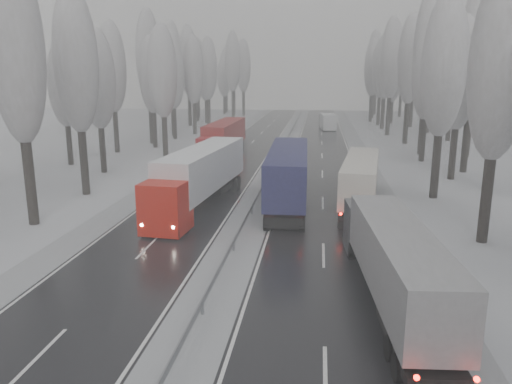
% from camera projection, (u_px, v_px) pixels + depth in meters
% --- Properties ---
extents(ground, '(260.00, 260.00, 0.00)m').
position_uv_depth(ground, '(177.00, 367.00, 17.76)').
color(ground, silver).
rests_on(ground, ground).
extents(carriageway_right, '(7.50, 200.00, 0.03)m').
position_uv_depth(carriageway_right, '(322.00, 187.00, 46.07)').
color(carriageway_right, black).
rests_on(carriageway_right, ground).
extents(carriageway_left, '(7.50, 200.00, 0.03)m').
position_uv_depth(carriageway_left, '(211.00, 184.00, 47.36)').
color(carriageway_left, black).
rests_on(carriageway_left, ground).
extents(median_slush, '(3.00, 200.00, 0.04)m').
position_uv_depth(median_slush, '(266.00, 185.00, 46.72)').
color(median_slush, '#A7ABAF').
rests_on(median_slush, ground).
extents(shoulder_right, '(2.40, 200.00, 0.04)m').
position_uv_depth(shoulder_right, '(377.00, 188.00, 45.47)').
color(shoulder_right, '#A7ABAF').
rests_on(shoulder_right, ground).
extents(shoulder_left, '(2.40, 200.00, 0.04)m').
position_uv_depth(shoulder_left, '(161.00, 182.00, 47.96)').
color(shoulder_left, '#A7ABAF').
rests_on(shoulder_left, ground).
extents(median_guardrail, '(0.12, 200.00, 0.76)m').
position_uv_depth(median_guardrail, '(266.00, 179.00, 46.57)').
color(median_guardrail, slate).
rests_on(median_guardrail, ground).
extents(tree_16, '(3.60, 3.60, 16.53)m').
position_uv_depth(tree_16, '(501.00, 65.00, 28.58)').
color(tree_16, black).
rests_on(tree_16, ground).
extents(tree_18, '(3.60, 3.60, 16.58)m').
position_uv_depth(tree_18, '(444.00, 67.00, 39.61)').
color(tree_18, black).
rests_on(tree_18, ground).
extents(tree_19, '(3.60, 3.60, 14.57)m').
position_uv_depth(tree_19, '(498.00, 83.00, 43.09)').
color(tree_19, black).
rests_on(tree_19, ground).
extents(tree_20, '(3.60, 3.60, 15.71)m').
position_uv_depth(tree_20, '(460.00, 74.00, 47.17)').
color(tree_20, black).
rests_on(tree_20, ground).
extents(tree_21, '(3.60, 3.60, 18.62)m').
position_uv_depth(tree_21, '(474.00, 55.00, 50.33)').
color(tree_21, black).
rests_on(tree_21, ground).
extents(tree_22, '(3.60, 3.60, 15.86)m').
position_uv_depth(tree_22, '(428.00, 73.00, 57.33)').
color(tree_22, black).
rests_on(tree_22, ground).
extents(tree_23, '(3.60, 3.60, 13.55)m').
position_uv_depth(tree_23, '(473.00, 86.00, 60.76)').
color(tree_23, black).
rests_on(tree_23, ground).
extents(tree_24, '(3.60, 3.60, 20.49)m').
position_uv_depth(tree_24, '(428.00, 49.00, 61.77)').
color(tree_24, black).
rests_on(tree_24, ground).
extents(tree_25, '(3.60, 3.60, 19.44)m').
position_uv_depth(tree_25, '(476.00, 55.00, 64.94)').
color(tree_25, black).
rests_on(tree_25, ground).
extents(tree_26, '(3.60, 3.60, 18.78)m').
position_uv_depth(tree_26, '(410.00, 60.00, 71.96)').
color(tree_26, black).
rests_on(tree_26, ground).
extents(tree_27, '(3.60, 3.60, 17.62)m').
position_uv_depth(tree_27, '(454.00, 66.00, 75.11)').
color(tree_27, black).
rests_on(tree_27, ground).
extents(tree_28, '(3.60, 3.60, 19.62)m').
position_uv_depth(tree_28, '(392.00, 59.00, 82.29)').
color(tree_28, black).
rests_on(tree_28, ground).
extents(tree_29, '(3.60, 3.60, 18.11)m').
position_uv_depth(tree_29, '(432.00, 65.00, 85.47)').
color(tree_29, black).
rests_on(tree_29, ground).
extents(tree_30, '(3.60, 3.60, 17.86)m').
position_uv_depth(tree_30, '(385.00, 66.00, 91.93)').
color(tree_30, black).
rests_on(tree_30, ground).
extents(tree_31, '(3.60, 3.60, 18.58)m').
position_uv_depth(tree_31, '(415.00, 64.00, 94.97)').
color(tree_31, black).
rests_on(tree_31, ground).
extents(tree_32, '(3.60, 3.60, 17.33)m').
position_uv_depth(tree_32, '(381.00, 69.00, 99.25)').
color(tree_32, black).
rests_on(tree_32, ground).
extents(tree_33, '(3.60, 3.60, 14.33)m').
position_uv_depth(tree_33, '(394.00, 78.00, 103.17)').
color(tree_33, black).
rests_on(tree_33, ground).
extents(tree_34, '(3.60, 3.60, 17.63)m').
position_uv_depth(tree_34, '(373.00, 68.00, 106.17)').
color(tree_34, black).
rests_on(tree_34, ground).
extents(tree_35, '(3.60, 3.60, 18.25)m').
position_uv_depth(tree_35, '(414.00, 66.00, 108.82)').
color(tree_35, black).
rests_on(tree_35, ground).
extents(tree_36, '(3.60, 3.60, 20.23)m').
position_uv_depth(tree_36, '(375.00, 61.00, 115.13)').
color(tree_36, black).
rests_on(tree_36, ground).
extents(tree_37, '(3.60, 3.60, 16.37)m').
position_uv_depth(tree_37, '(402.00, 72.00, 118.71)').
color(tree_37, black).
rests_on(tree_37, ground).
extents(tree_38, '(3.60, 3.60, 17.97)m').
position_uv_depth(tree_38, '(377.00, 68.00, 125.46)').
color(tree_38, black).
rests_on(tree_38, ground).
extents(tree_39, '(3.60, 3.60, 16.19)m').
position_uv_depth(tree_39, '(386.00, 73.00, 129.24)').
color(tree_39, black).
rests_on(tree_39, ground).
extents(tree_56, '(3.60, 3.60, 18.12)m').
position_uv_depth(tree_56, '(16.00, 50.00, 32.02)').
color(tree_56, black).
rests_on(tree_56, ground).
extents(tree_58, '(3.60, 3.60, 17.21)m').
position_uv_depth(tree_58, '(76.00, 62.00, 40.76)').
color(tree_58, black).
rests_on(tree_58, ground).
extents(tree_59, '(3.60, 3.60, 18.41)m').
position_uv_depth(tree_59, '(16.00, 55.00, 45.38)').
color(tree_59, black).
rests_on(tree_59, ground).
extents(tree_60, '(3.60, 3.60, 14.84)m').
position_uv_depth(tree_60, '(98.00, 80.00, 50.73)').
color(tree_60, black).
rests_on(tree_60, ground).
extents(tree_61, '(3.60, 3.60, 13.95)m').
position_uv_depth(tree_61, '(64.00, 85.00, 55.43)').
color(tree_61, black).
rests_on(tree_61, ground).
extents(tree_62, '(3.60, 3.60, 16.04)m').
position_uv_depth(tree_62, '(162.00, 72.00, 59.28)').
color(tree_62, black).
rests_on(tree_62, ground).
extents(tree_63, '(3.60, 3.60, 16.88)m').
position_uv_depth(tree_63, '(112.00, 68.00, 63.99)').
color(tree_63, black).
rests_on(tree_63, ground).
extents(tree_64, '(3.60, 3.60, 15.42)m').
position_uv_depth(tree_64, '(152.00, 75.00, 68.58)').
color(tree_64, black).
rests_on(tree_64, ground).
extents(tree_65, '(3.60, 3.60, 19.48)m').
position_uv_depth(tree_65, '(148.00, 57.00, 72.06)').
color(tree_65, black).
rests_on(tree_65, ground).
extents(tree_66, '(3.60, 3.60, 15.23)m').
position_uv_depth(tree_66, '(173.00, 76.00, 77.89)').
color(tree_66, black).
rests_on(tree_66, ground).
extents(tree_67, '(3.60, 3.60, 17.09)m').
position_uv_depth(tree_67, '(171.00, 68.00, 81.64)').
color(tree_67, black).
rests_on(tree_67, ground).
extents(tree_68, '(3.60, 3.60, 16.65)m').
position_uv_depth(tree_68, '(193.00, 70.00, 84.01)').
color(tree_68, black).
rests_on(tree_68, ground).
extents(tree_69, '(3.60, 3.60, 19.35)m').
position_uv_depth(tree_69, '(172.00, 61.00, 88.07)').
color(tree_69, black).
rests_on(tree_69, ground).
extents(tree_70, '(3.60, 3.60, 17.09)m').
position_uv_depth(tree_70, '(208.00, 69.00, 93.65)').
color(tree_70, black).
rests_on(tree_70, ground).
extents(tree_71, '(3.60, 3.60, 19.61)m').
position_uv_depth(tree_71, '(188.00, 61.00, 97.72)').
color(tree_71, black).
rests_on(tree_71, ground).
extents(tree_72, '(3.60, 3.60, 15.11)m').
position_uv_depth(tree_72, '(206.00, 76.00, 103.28)').
color(tree_72, black).
rests_on(tree_72, ground).
extents(tree_73, '(3.60, 3.60, 17.22)m').
position_uv_depth(tree_73, '(196.00, 69.00, 107.18)').
color(tree_73, black).
rests_on(tree_73, ground).
extents(tree_74, '(3.60, 3.60, 19.68)m').
position_uv_depth(tree_74, '(233.00, 62.00, 112.55)').
color(tree_74, black).
rests_on(tree_74, ground).
extents(tree_75, '(3.60, 3.60, 18.60)m').
position_uv_depth(tree_75, '(197.00, 66.00, 117.68)').
color(tree_75, black).
rests_on(tree_75, ground).
extents(tree_76, '(3.60, 3.60, 18.55)m').
position_uv_depth(tree_76, '(243.00, 66.00, 121.65)').
color(tree_76, black).
rests_on(tree_76, ground).
extents(tree_77, '(3.60, 3.60, 14.32)m').
position_uv_depth(tree_77, '(224.00, 77.00, 126.82)').
color(tree_77, black).
rests_on(tree_77, ground).
extents(tree_78, '(3.60, 3.60, 19.55)m').
position_uv_depth(tree_78, '(234.00, 64.00, 128.30)').
color(tree_78, black).
rests_on(tree_78, ground).
extents(tree_79, '(3.60, 3.60, 17.07)m').
position_uv_depth(tree_79, '(226.00, 71.00, 132.86)').
color(tree_79, black).
rests_on(tree_79, ground).
extents(truck_grey_tarp, '(3.52, 15.09, 3.84)m').
position_uv_depth(truck_grey_tarp, '(392.00, 256.00, 22.27)').
color(truck_grey_tarp, '#414245').
rests_on(truck_grey_tarp, ground).
extents(truck_blue_box, '(3.27, 17.93, 4.58)m').
position_uv_depth(truck_blue_box, '(289.00, 171.00, 39.45)').
color(truck_blue_box, navy).
rests_on(truck_blue_box, ground).
extents(truck_cream_box, '(4.20, 15.28, 3.89)m').
position_uv_depth(truck_cream_box, '(361.00, 177.00, 39.36)').
color(truck_cream_box, '#A6A193').
rests_on(truck_cream_box, ground).
extents(box_truck_distant, '(3.31, 8.12, 2.95)m').
position_uv_depth(box_truck_distant, '(327.00, 121.00, 93.09)').
color(box_truck_distant, silver).
rests_on(box_truck_distant, ground).
extents(truck_red_white, '(4.42, 17.81, 4.53)m').
position_uv_depth(truck_red_white, '(199.00, 174.00, 38.38)').
color(truck_red_white, red).
rests_on(truck_red_white, ground).
extents(truck_red_red, '(3.09, 17.14, 4.38)m').
position_uv_depth(truck_red_red, '(223.00, 137.00, 61.41)').
color(truck_red_red, '#9E090D').
rests_on(truck_red_red, ground).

